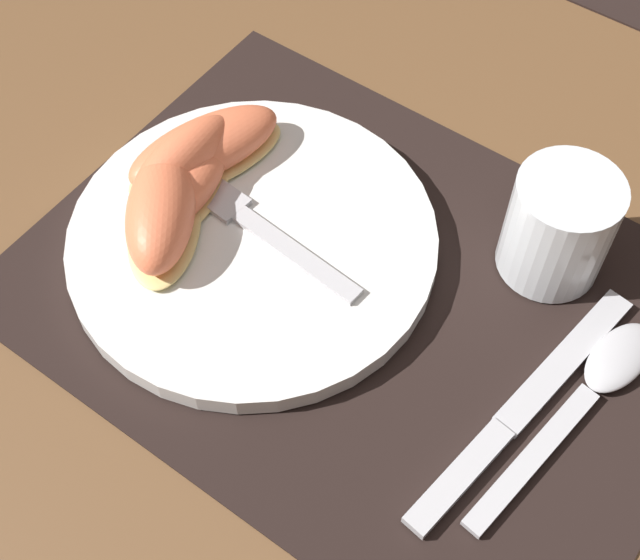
{
  "coord_description": "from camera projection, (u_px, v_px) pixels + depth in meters",
  "views": [
    {
      "loc": [
        0.17,
        -0.29,
        0.53
      ],
      "look_at": [
        -0.02,
        -0.02,
        0.02
      ],
      "focal_mm": 50.0,
      "sensor_mm": 36.0,
      "label": 1
    }
  ],
  "objects": [
    {
      "name": "ground_plane",
      "position": [
        362.0,
        298.0,
        0.63
      ],
      "size": [
        3.0,
        3.0,
        0.0
      ],
      "primitive_type": "plane",
      "color": "brown"
    },
    {
      "name": "placemat",
      "position": [
        362.0,
        297.0,
        0.63
      ],
      "size": [
        0.47,
        0.35,
        0.0
      ],
      "color": "black",
      "rests_on": "ground_plane"
    },
    {
      "name": "plate",
      "position": [
        253.0,
        241.0,
        0.64
      ],
      "size": [
        0.27,
        0.27,
        0.02
      ],
      "color": "white",
      "rests_on": "placemat"
    },
    {
      "name": "juice_glass",
      "position": [
        557.0,
        231.0,
        0.61
      ],
      "size": [
        0.07,
        0.07,
        0.08
      ],
      "color": "silver",
      "rests_on": "placemat"
    },
    {
      "name": "knife",
      "position": [
        519.0,
        411.0,
        0.57
      ],
      "size": [
        0.05,
        0.23,
        0.01
      ],
      "color": "#BCBCC1",
      "rests_on": "placemat"
    },
    {
      "name": "spoon",
      "position": [
        597.0,
        383.0,
        0.58
      ],
      "size": [
        0.05,
        0.19,
        0.01
      ],
      "color": "#BCBCC1",
      "rests_on": "placemat"
    },
    {
      "name": "fork",
      "position": [
        246.0,
        219.0,
        0.64
      ],
      "size": [
        0.18,
        0.04,
        0.0
      ],
      "color": "#BCBCC1",
      "rests_on": "plate"
    },
    {
      "name": "citrus_wedge_0",
      "position": [
        205.0,
        149.0,
        0.66
      ],
      "size": [
        0.1,
        0.14,
        0.03
      ],
      "color": "#F4DB84",
      "rests_on": "plate"
    },
    {
      "name": "citrus_wedge_1",
      "position": [
        184.0,
        164.0,
        0.65
      ],
      "size": [
        0.05,
        0.1,
        0.04
      ],
      "color": "#F4DB84",
      "rests_on": "plate"
    },
    {
      "name": "citrus_wedge_2",
      "position": [
        180.0,
        189.0,
        0.64
      ],
      "size": [
        0.06,
        0.11,
        0.03
      ],
      "color": "#F4DB84",
      "rests_on": "plate"
    },
    {
      "name": "citrus_wedge_3",
      "position": [
        162.0,
        214.0,
        0.62
      ],
      "size": [
        0.11,
        0.12,
        0.04
      ],
      "color": "#F4DB84",
      "rests_on": "plate"
    }
  ]
}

